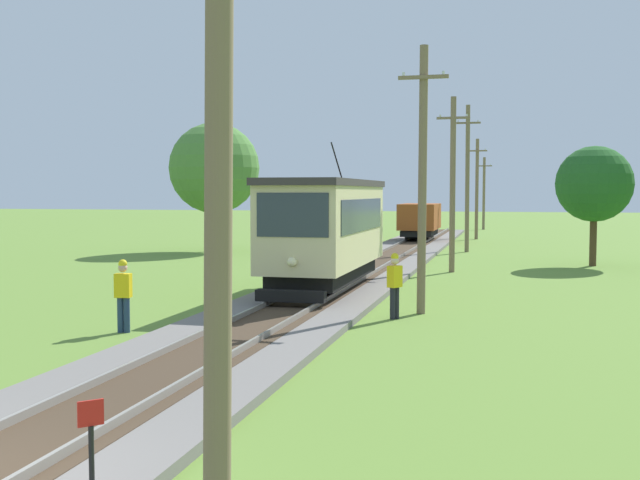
{
  "coord_description": "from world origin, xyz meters",
  "views": [
    {
      "loc": [
        5.96,
        -6.82,
        3.41
      ],
      "look_at": [
        -0.17,
        17.75,
        1.82
      ],
      "focal_mm": 43.0,
      "sensor_mm": 36.0,
      "label": 1
    }
  ],
  "objects": [
    {
      "name": "red_tram",
      "position": [
        0.0,
        17.83,
        2.19
      ],
      "size": [
        2.6,
        8.54,
        4.79
      ],
      "color": "beige",
      "rests_on": "rail_right"
    },
    {
      "name": "freight_car",
      "position": [
        0.0,
        44.85,
        1.56
      ],
      "size": [
        2.4,
        5.2,
        2.31
      ],
      "color": "#93471E",
      "rests_on": "rail_right"
    },
    {
      "name": "utility_pole_foreground",
      "position": [
        3.54,
        -0.71,
        3.55
      ],
      "size": [
        1.4,
        0.49,
        6.91
      ],
      "color": "#7A664C",
      "rests_on": "ground"
    },
    {
      "name": "utility_pole_near_tram",
      "position": [
        3.54,
        14.7,
        3.85
      ],
      "size": [
        1.4,
        0.53,
        7.5
      ],
      "color": "#7A664C",
      "rests_on": "ground"
    },
    {
      "name": "utility_pole_mid",
      "position": [
        3.54,
        26.1,
        3.81
      ],
      "size": [
        1.4,
        0.29,
        7.43
      ],
      "color": "#7A664C",
      "rests_on": "ground"
    },
    {
      "name": "utility_pole_far",
      "position": [
        3.54,
        37.32,
        4.25
      ],
      "size": [
        1.4,
        0.52,
        8.31
      ],
      "color": "#7A664C",
      "rests_on": "ground"
    },
    {
      "name": "utility_pole_distant",
      "position": [
        3.54,
        49.85,
        3.73
      ],
      "size": [
        1.4,
        0.48,
        7.27
      ],
      "color": "#7A664C",
      "rests_on": "ground"
    },
    {
      "name": "utility_pole_horizon",
      "position": [
        3.54,
        64.7,
        3.39
      ],
      "size": [
        1.4,
        0.54,
        6.6
      ],
      "color": "#7A664C",
      "rests_on": "ground"
    },
    {
      "name": "trackside_signal_marker",
      "position": [
        1.61,
        0.42,
        0.67
      ],
      "size": [
        0.21,
        0.21,
        1.18
      ],
      "color": "black",
      "rests_on": "ground"
    },
    {
      "name": "track_worker",
      "position": [
        -3.14,
        9.9,
        0.98
      ],
      "size": [
        0.41,
        0.29,
        1.78
      ],
      "rotation": [
        0.0,
        0.0,
        -1.43
      ],
      "color": "navy",
      "rests_on": "ground"
    },
    {
      "name": "second_worker",
      "position": [
        2.96,
        13.48,
        0.98
      ],
      "size": [
        0.4,
        0.45,
        1.78
      ],
      "rotation": [
        0.0,
        0.0,
        -0.52
      ],
      "color": "black",
      "rests_on": "ground"
    },
    {
      "name": "tree_left_near",
      "position": [
        9.67,
        30.46,
        3.77
      ],
      "size": [
        3.49,
        3.49,
        5.54
      ],
      "color": "#4C3823",
      "rests_on": "ground"
    },
    {
      "name": "tree_left_far",
      "position": [
        -10.61,
        34.5,
        4.78
      ],
      "size": [
        5.18,
        5.18,
        7.38
      ],
      "color": "#4C3823",
      "rests_on": "ground"
    }
  ]
}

